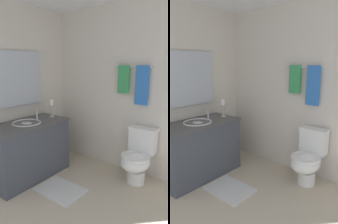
# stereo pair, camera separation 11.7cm
# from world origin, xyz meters

# --- Properties ---
(floor) EXTENTS (3.00, 2.23, 0.02)m
(floor) POSITION_xyz_m (0.00, 0.00, -0.01)
(floor) COLOR beige
(floor) RESTS_ON ground
(wall_back) EXTENTS (3.00, 0.04, 2.45)m
(wall_back) POSITION_xyz_m (0.00, 1.12, 1.23)
(wall_back) COLOR silver
(wall_back) RESTS_ON ground
(wall_left) EXTENTS (0.04, 2.23, 2.45)m
(wall_left) POSITION_xyz_m (-1.50, 0.00, 1.23)
(wall_left) COLOR silver
(wall_left) RESTS_ON ground
(vanity_cabinet) EXTENTS (0.58, 1.18, 0.80)m
(vanity_cabinet) POSITION_xyz_m (-1.18, 0.03, 0.40)
(vanity_cabinet) COLOR #474C56
(vanity_cabinet) RESTS_ON ground
(sink_basin) EXTENTS (0.40, 0.40, 0.24)m
(sink_basin) POSITION_xyz_m (-1.18, 0.03, 0.76)
(sink_basin) COLOR white
(sink_basin) RESTS_ON vanity_cabinet
(mirror) EXTENTS (0.02, 1.02, 0.79)m
(mirror) POSITION_xyz_m (-1.46, 0.03, 1.40)
(mirror) COLOR silver
(candle_holder_tall) EXTENTS (0.09, 0.09, 0.27)m
(candle_holder_tall) POSITION_xyz_m (-1.15, 0.50, 0.95)
(candle_holder_tall) COLOR #B7B2A5
(candle_holder_tall) RESTS_ON vanity_cabinet
(toilet) EXTENTS (0.39, 0.54, 0.75)m
(toilet) POSITION_xyz_m (0.14, 0.83, 0.37)
(toilet) COLOR white
(toilet) RESTS_ON ground
(towel_bar) EXTENTS (0.56, 0.02, 0.02)m
(towel_bar) POSITION_xyz_m (-0.09, 1.06, 1.57)
(towel_bar) COLOR silver
(towel_near_vanity) EXTENTS (0.17, 0.03, 0.39)m
(towel_near_vanity) POSITION_xyz_m (-0.23, 1.04, 1.39)
(towel_near_vanity) COLOR #389E59
(towel_near_vanity) RESTS_ON towel_bar
(towel_center) EXTENTS (0.19, 0.03, 0.54)m
(towel_center) POSITION_xyz_m (0.05, 1.04, 1.32)
(towel_center) COLOR blue
(towel_center) RESTS_ON towel_bar
(bath_mat) EXTENTS (0.60, 0.44, 0.02)m
(bath_mat) POSITION_xyz_m (-0.55, 0.03, 0.01)
(bath_mat) COLOR silver
(bath_mat) RESTS_ON ground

